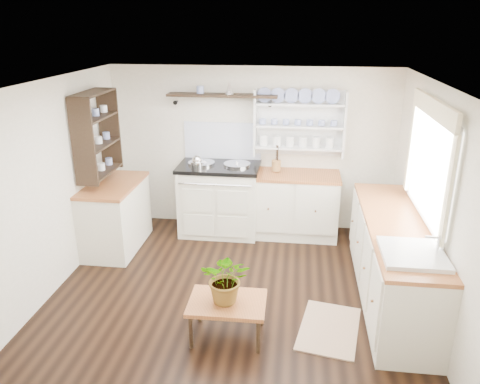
# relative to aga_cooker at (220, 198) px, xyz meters

# --- Properties ---
(floor) EXTENTS (4.00, 3.80, 0.01)m
(floor) POSITION_rel_aga_cooker_xyz_m (0.42, -1.57, -0.51)
(floor) COLOR black
(floor) RESTS_ON ground
(wall_back) EXTENTS (4.00, 0.02, 2.30)m
(wall_back) POSITION_rel_aga_cooker_xyz_m (0.42, 0.33, 0.64)
(wall_back) COLOR beige
(wall_back) RESTS_ON ground
(wall_right) EXTENTS (0.02, 3.80, 2.30)m
(wall_right) POSITION_rel_aga_cooker_xyz_m (2.42, -1.57, 0.64)
(wall_right) COLOR beige
(wall_right) RESTS_ON ground
(wall_left) EXTENTS (0.02, 3.80, 2.30)m
(wall_left) POSITION_rel_aga_cooker_xyz_m (-1.58, -1.57, 0.64)
(wall_left) COLOR beige
(wall_left) RESTS_ON ground
(ceiling) EXTENTS (4.00, 3.80, 0.01)m
(ceiling) POSITION_rel_aga_cooker_xyz_m (0.42, -1.57, 1.79)
(ceiling) COLOR white
(ceiling) RESTS_ON wall_back
(window) EXTENTS (0.08, 1.55, 1.22)m
(window) POSITION_rel_aga_cooker_xyz_m (2.37, -1.42, 1.06)
(window) COLOR white
(window) RESTS_ON wall_right
(aga_cooker) EXTENTS (1.12, 0.77, 1.03)m
(aga_cooker) POSITION_rel_aga_cooker_xyz_m (0.00, 0.00, 0.00)
(aga_cooker) COLOR silver
(aga_cooker) RESTS_ON floor
(back_cabinets) EXTENTS (1.27, 0.63, 0.90)m
(back_cabinets) POSITION_rel_aga_cooker_xyz_m (1.02, 0.03, -0.05)
(back_cabinets) COLOR white
(back_cabinets) RESTS_ON floor
(right_cabinets) EXTENTS (0.62, 2.43, 0.90)m
(right_cabinets) POSITION_rel_aga_cooker_xyz_m (2.12, -1.47, -0.05)
(right_cabinets) COLOR white
(right_cabinets) RESTS_ON floor
(belfast_sink) EXTENTS (0.55, 0.60, 0.45)m
(belfast_sink) POSITION_rel_aga_cooker_xyz_m (2.12, -2.22, 0.29)
(belfast_sink) COLOR white
(belfast_sink) RESTS_ON right_cabinets
(left_cabinets) EXTENTS (0.62, 1.13, 0.90)m
(left_cabinets) POSITION_rel_aga_cooker_xyz_m (-1.28, -0.67, -0.05)
(left_cabinets) COLOR white
(left_cabinets) RESTS_ON floor
(plate_rack) EXTENTS (1.20, 0.22, 0.90)m
(plate_rack) POSITION_rel_aga_cooker_xyz_m (1.07, 0.29, 1.05)
(plate_rack) COLOR white
(plate_rack) RESTS_ON wall_back
(high_shelf) EXTENTS (1.50, 0.29, 0.16)m
(high_shelf) POSITION_rel_aga_cooker_xyz_m (0.02, 0.21, 1.40)
(high_shelf) COLOR black
(high_shelf) RESTS_ON wall_back
(left_shelving) EXTENTS (0.28, 0.80, 1.05)m
(left_shelving) POSITION_rel_aga_cooker_xyz_m (-1.42, -0.67, 1.04)
(left_shelving) COLOR black
(left_shelving) RESTS_ON wall_left
(kettle) EXTENTS (0.18, 0.18, 0.22)m
(kettle) POSITION_rel_aga_cooker_xyz_m (-0.28, -0.12, 0.53)
(kettle) COLOR silver
(kettle) RESTS_ON aga_cooker
(utensil_crock) EXTENTS (0.13, 0.13, 0.15)m
(utensil_crock) POSITION_rel_aga_cooker_xyz_m (0.78, 0.11, 0.48)
(utensil_crock) COLOR olive
(utensil_crock) RESTS_ON back_cabinets
(center_table) EXTENTS (0.73, 0.53, 0.39)m
(center_table) POSITION_rel_aga_cooker_xyz_m (0.47, -2.37, -0.16)
(center_table) COLOR brown
(center_table) RESTS_ON floor
(potted_plant) EXTENTS (0.45, 0.40, 0.50)m
(potted_plant) POSITION_rel_aga_cooker_xyz_m (0.47, -2.37, 0.13)
(potted_plant) COLOR #3F7233
(potted_plant) RESTS_ON center_table
(floor_rug) EXTENTS (0.69, 0.93, 0.02)m
(floor_rug) POSITION_rel_aga_cooker_xyz_m (1.45, -2.14, -0.50)
(floor_rug) COLOR #80604A
(floor_rug) RESTS_ON floor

